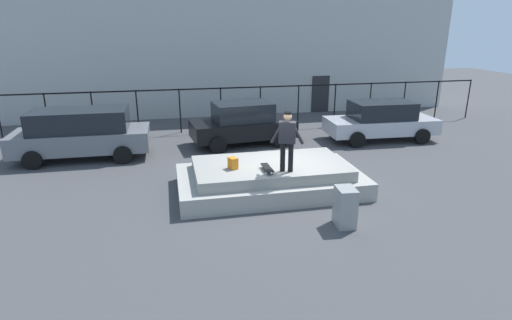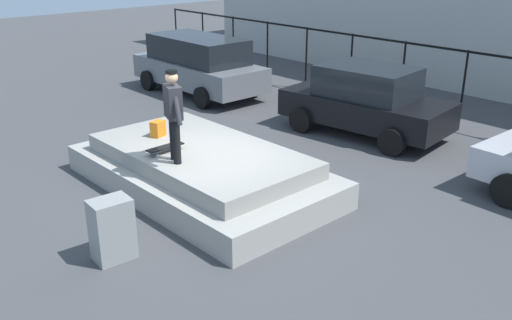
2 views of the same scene
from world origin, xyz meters
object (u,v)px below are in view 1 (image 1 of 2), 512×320
object	(u,v)px
car_black_sedan_mid	(243,123)
car_silver_sedan_far	(381,120)
car_grey_hatchback_near	(81,133)
utility_box	(345,207)
skateboarder	(287,138)
skateboard	(267,168)
backpack	(233,163)

from	to	relation	value
car_black_sedan_mid	car_silver_sedan_far	size ratio (longest dim) A/B	0.93
car_grey_hatchback_near	utility_box	bearing A→B (deg)	-44.49
skateboarder	car_silver_sedan_far	size ratio (longest dim) A/B	0.36
car_grey_hatchback_near	car_silver_sedan_far	xyz separation A→B (m)	(11.90, 0.04, -0.12)
skateboard	car_black_sedan_mid	distance (m)	5.73
backpack	car_black_sedan_mid	size ratio (longest dim) A/B	0.07
skateboarder	car_grey_hatchback_near	world-z (taller)	skateboarder
skateboarder	car_silver_sedan_far	xyz separation A→B (m)	(5.66, 5.25, -0.96)
skateboard	utility_box	bearing A→B (deg)	-53.32
car_silver_sedan_far	skateboard	bearing A→B (deg)	-140.30
skateboard	car_black_sedan_mid	world-z (taller)	car_black_sedan_mid
skateboard	backpack	bearing A→B (deg)	154.54
skateboard	car_grey_hatchback_near	bearing A→B (deg)	138.35
utility_box	skateboard	bearing A→B (deg)	130.97
backpack	car_black_sedan_mid	bearing A→B (deg)	-32.91
skateboarder	utility_box	distance (m)	2.47
car_silver_sedan_far	skateboarder	bearing A→B (deg)	-137.16
skateboarder	car_silver_sedan_far	world-z (taller)	skateboarder
car_grey_hatchback_near	car_black_sedan_mid	bearing A→B (deg)	5.84
car_silver_sedan_far	car_black_sedan_mid	bearing A→B (deg)	174.30
car_black_sedan_mid	car_silver_sedan_far	distance (m)	5.85
skateboard	car_silver_sedan_far	xyz separation A→B (m)	(6.18, 5.13, -0.10)
backpack	skateboard	bearing A→B (deg)	-135.08
skateboard	backpack	world-z (taller)	backpack
utility_box	car_silver_sedan_far	bearing A→B (deg)	60.83
backpack	utility_box	xyz separation A→B (m)	(2.37, -2.41, -0.50)
car_silver_sedan_far	utility_box	xyz separation A→B (m)	(-4.70, -7.12, -0.35)
car_grey_hatchback_near	car_silver_sedan_far	size ratio (longest dim) A/B	1.03
car_grey_hatchback_near	utility_box	xyz separation A→B (m)	(7.20, -7.08, -0.46)
skateboarder	car_grey_hatchback_near	distance (m)	8.18
skateboarder	skateboard	xyz separation A→B (m)	(-0.52, 0.12, -0.87)
backpack	car_black_sedan_mid	xyz separation A→B (m)	(1.25, 5.29, -0.12)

